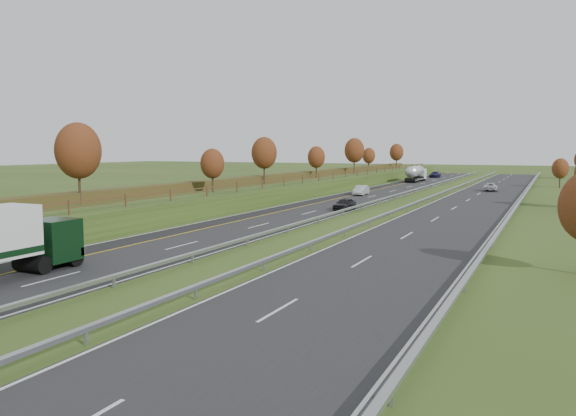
# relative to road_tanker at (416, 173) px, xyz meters

# --- Properties ---
(ground) EXTENTS (400.00, 400.00, 0.00)m
(ground) POSITION_rel_road_tanker_xyz_m (9.49, -57.50, -1.86)
(ground) COLOR #2F4518
(ground) RESTS_ON ground
(near_carriageway) EXTENTS (10.50, 200.00, 0.04)m
(near_carriageway) POSITION_rel_road_tanker_xyz_m (1.49, -52.50, -1.84)
(near_carriageway) COLOR #232326
(near_carriageway) RESTS_ON ground
(far_carriageway) EXTENTS (10.50, 200.00, 0.04)m
(far_carriageway) POSITION_rel_road_tanker_xyz_m (17.99, -52.50, -1.84)
(far_carriageway) COLOR #232326
(far_carriageway) RESTS_ON ground
(hard_shoulder) EXTENTS (3.00, 200.00, 0.04)m
(hard_shoulder) POSITION_rel_road_tanker_xyz_m (-2.26, -52.50, -1.84)
(hard_shoulder) COLOR black
(hard_shoulder) RESTS_ON ground
(lane_markings) EXTENTS (26.75, 200.00, 0.01)m
(lane_markings) POSITION_rel_road_tanker_xyz_m (7.90, -52.62, -1.81)
(lane_markings) COLOR silver
(lane_markings) RESTS_ON near_carriageway
(embankment_left) EXTENTS (12.00, 200.00, 2.00)m
(embankment_left) POSITION_rel_road_tanker_xyz_m (-11.51, -52.50, -0.86)
(embankment_left) COLOR #2F4518
(embankment_left) RESTS_ON ground
(hedge_left) EXTENTS (2.20, 180.00, 1.10)m
(hedge_left) POSITION_rel_road_tanker_xyz_m (-13.51, -52.50, 0.69)
(hedge_left) COLOR #3C3B18
(hedge_left) RESTS_ON embankment_left
(fence_left) EXTENTS (0.12, 189.06, 1.20)m
(fence_left) POSITION_rel_road_tanker_xyz_m (-7.01, -52.91, 0.87)
(fence_left) COLOR #422B19
(fence_left) RESTS_ON embankment_left
(median_barrier_near) EXTENTS (0.32, 200.00, 0.71)m
(median_barrier_near) POSITION_rel_road_tanker_xyz_m (7.19, -52.50, -1.25)
(median_barrier_near) COLOR #96999E
(median_barrier_near) RESTS_ON ground
(median_barrier_far) EXTENTS (0.32, 200.00, 0.71)m
(median_barrier_far) POSITION_rel_road_tanker_xyz_m (12.29, -52.50, -1.25)
(median_barrier_far) COLOR #96999E
(median_barrier_far) RESTS_ON ground
(outer_barrier_far) EXTENTS (0.32, 200.00, 0.71)m
(outer_barrier_far) POSITION_rel_road_tanker_xyz_m (23.79, -52.50, -1.25)
(outer_barrier_far) COLOR #96999E
(outer_barrier_far) RESTS_ON ground
(trees_left) EXTENTS (6.64, 164.30, 7.66)m
(trees_left) POSITION_rel_road_tanker_xyz_m (-11.15, -55.87, 4.51)
(trees_left) COLOR #2D2116
(trees_left) RESTS_ON embankment_left
(road_tanker) EXTENTS (2.40, 11.22, 3.46)m
(road_tanker) POSITION_rel_road_tanker_xyz_m (0.00, 0.00, 0.00)
(road_tanker) COLOR silver
(road_tanker) RESTS_ON near_carriageway
(car_dark_near) EXTENTS (1.86, 4.23, 1.42)m
(car_dark_near) POSITION_rel_road_tanker_xyz_m (5.44, -61.27, -1.11)
(car_dark_near) COLOR black
(car_dark_near) RESTS_ON near_carriageway
(car_silver_mid) EXTENTS (1.83, 4.65, 1.51)m
(car_silver_mid) POSITION_rel_road_tanker_xyz_m (0.44, -39.75, -1.07)
(car_silver_mid) COLOR silver
(car_silver_mid) RESTS_ON near_carriageway
(car_small_far) EXTENTS (2.22, 5.15, 1.48)m
(car_small_far) POSITION_rel_road_tanker_xyz_m (0.38, 19.86, -1.08)
(car_small_far) COLOR #16123A
(car_small_far) RESTS_ON near_carriageway
(car_oncoming) EXTENTS (2.76, 5.13, 1.37)m
(car_oncoming) POSITION_rel_road_tanker_xyz_m (17.75, -22.10, -1.14)
(car_oncoming) COLOR silver
(car_oncoming) RESTS_ON far_carriageway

